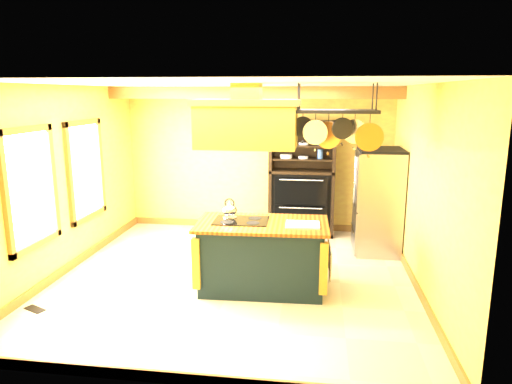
% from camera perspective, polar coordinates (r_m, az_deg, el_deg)
% --- Properties ---
extents(floor, '(5.00, 5.00, 0.00)m').
position_cam_1_polar(floor, '(6.65, -2.64, -10.60)').
color(floor, beige).
rests_on(floor, ground).
extents(ceiling, '(5.00, 5.00, 0.00)m').
position_cam_1_polar(ceiling, '(6.13, -2.89, 13.35)').
color(ceiling, white).
rests_on(ceiling, wall_back).
extents(wall_back, '(5.00, 0.02, 2.70)m').
position_cam_1_polar(wall_back, '(8.69, 0.24, 4.09)').
color(wall_back, '#E8CC55').
rests_on(wall_back, floor).
extents(wall_front, '(5.00, 0.02, 2.70)m').
position_cam_1_polar(wall_front, '(3.90, -9.49, -6.29)').
color(wall_front, '#E8CC55').
rests_on(wall_front, floor).
extents(wall_left, '(0.02, 5.00, 2.70)m').
position_cam_1_polar(wall_left, '(7.14, -22.91, 1.35)').
color(wall_left, '#E8CC55').
rests_on(wall_left, floor).
extents(wall_right, '(0.02, 5.00, 2.70)m').
position_cam_1_polar(wall_right, '(6.30, 20.20, 0.23)').
color(wall_right, '#E8CC55').
rests_on(wall_right, floor).
extents(ceiling_beam, '(5.00, 0.15, 0.20)m').
position_cam_1_polar(ceiling_beam, '(7.81, -0.54, 12.31)').
color(ceiling_beam, olive).
rests_on(ceiling_beam, ceiling).
extents(window_near, '(0.06, 1.06, 1.56)m').
position_cam_1_polar(window_near, '(6.45, -26.25, 0.43)').
color(window_near, olive).
rests_on(window_near, wall_left).
extents(window_far, '(0.06, 1.06, 1.56)m').
position_cam_1_polar(window_far, '(7.63, -20.45, 2.56)').
color(window_far, olive).
rests_on(window_far, wall_left).
extents(kitchen_island, '(1.75, 1.01, 1.11)m').
position_cam_1_polar(kitchen_island, '(6.13, 0.76, -7.89)').
color(kitchen_island, black).
rests_on(kitchen_island, floor).
extents(range_hood, '(1.32, 0.75, 0.80)m').
position_cam_1_polar(range_hood, '(5.80, -1.15, 8.79)').
color(range_hood, '#CB8832').
rests_on(range_hood, ceiling).
extents(pot_rack, '(1.11, 0.50, 0.81)m').
position_cam_1_polar(pot_rack, '(5.73, 10.05, 8.65)').
color(pot_rack, black).
rests_on(pot_rack, ceiling).
extents(refrigerator, '(0.73, 0.86, 1.67)m').
position_cam_1_polar(refrigerator, '(7.73, 14.93, -1.40)').
color(refrigerator, gray).
rests_on(refrigerator, floor).
extents(hutch, '(1.19, 0.54, 2.10)m').
position_cam_1_polar(hutch, '(8.48, 5.73, 0.25)').
color(hutch, black).
rests_on(hutch, floor).
extents(floor_register, '(0.30, 0.22, 0.01)m').
position_cam_1_polar(floor_register, '(6.34, -25.92, -13.03)').
color(floor_register, black).
rests_on(floor_register, floor).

